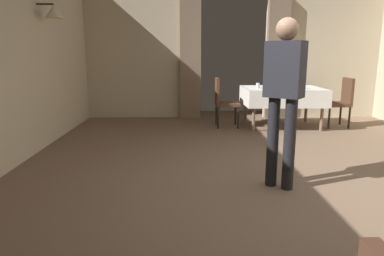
{
  "coord_description": "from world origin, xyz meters",
  "views": [
    {
      "loc": [
        -1.04,
        -3.43,
        1.38
      ],
      "look_at": [
        -0.96,
        0.57,
        0.52
      ],
      "focal_mm": 32.62,
      "sensor_mm": 36.0,
      "label": 1
    }
  ],
  "objects": [
    {
      "name": "dining_table_mid",
      "position": [
        0.81,
        3.1,
        0.66
      ],
      "size": [
        1.47,
        1.07,
        0.75
      ],
      "color": "#7A604C",
      "rests_on": "ground"
    },
    {
      "name": "ground",
      "position": [
        0.0,
        0.0,
        0.0
      ],
      "size": [
        10.08,
        10.08,
        0.0
      ],
      "primitive_type": "plane",
      "color": "#7A604C"
    },
    {
      "name": "chair_mid_left",
      "position": [
        -0.31,
        3.14,
        0.52
      ],
      "size": [
        0.45,
        0.44,
        0.93
      ],
      "color": "black",
      "rests_on": "ground"
    },
    {
      "name": "plate_mid_c",
      "position": [
        1.14,
        2.93,
        0.76
      ],
      "size": [
        0.22,
        0.22,
        0.01
      ],
      "primitive_type": "cylinder",
      "color": "white",
      "rests_on": "dining_table_mid"
    },
    {
      "name": "glass_mid_b",
      "position": [
        0.61,
        3.41,
        0.81
      ],
      "size": [
        0.08,
        0.08,
        0.12
      ],
      "primitive_type": "cylinder",
      "color": "silver",
      "rests_on": "dining_table_mid"
    },
    {
      "name": "glass_mid_a",
      "position": [
        1.0,
        3.47,
        0.79
      ],
      "size": [
        0.08,
        0.08,
        0.08
      ],
      "primitive_type": "cylinder",
      "color": "silver",
      "rests_on": "dining_table_mid"
    },
    {
      "name": "chair_mid_right",
      "position": [
        1.92,
        3.1,
        0.52
      ],
      "size": [
        0.44,
        0.44,
        0.93
      ],
      "color": "black",
      "rests_on": "ground"
    },
    {
      "name": "wall_back",
      "position": [
        0.0,
        4.18,
        1.52
      ],
      "size": [
        6.4,
        0.27,
        3.0
      ],
      "color": "beige",
      "rests_on": "ground"
    },
    {
      "name": "glass_mid_d",
      "position": [
        0.32,
        3.03,
        0.8
      ],
      "size": [
        0.07,
        0.07,
        0.1
      ],
      "primitive_type": "cylinder",
      "color": "silver",
      "rests_on": "dining_table_mid"
    },
    {
      "name": "person_waiter_by_doorway",
      "position": [
        -0.05,
        0.03,
        1.02
      ],
      "size": [
        0.42,
        0.39,
        1.72
      ],
      "color": "black",
      "rests_on": "ground"
    }
  ]
}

